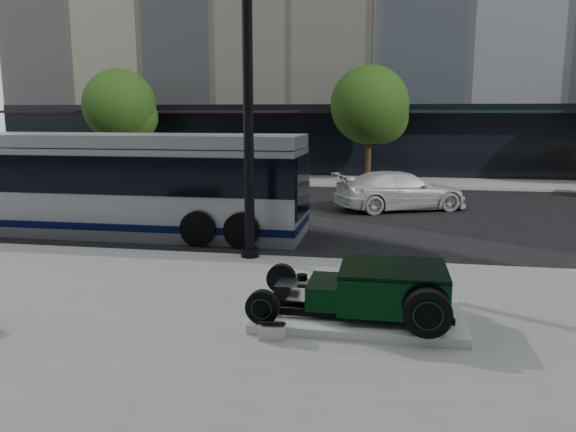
% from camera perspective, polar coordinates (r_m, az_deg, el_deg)
% --- Properties ---
extents(ground, '(120.00, 120.00, 0.00)m').
position_cam_1_polar(ground, '(15.48, 2.51, -2.75)').
color(ground, black).
rests_on(ground, ground).
extents(sidewalk_far, '(70.00, 4.00, 0.12)m').
position_cam_1_polar(sidewalk_far, '(29.22, 6.19, 3.55)').
color(sidewalk_far, gray).
rests_on(sidewalk_far, ground).
extents(street_trees, '(29.80, 3.80, 5.70)m').
position_cam_1_polar(street_trees, '(28.03, 8.58, 10.80)').
color(street_trees, black).
rests_on(street_trees, sidewalk_far).
extents(display_plinth, '(3.40, 1.80, 0.15)m').
position_cam_1_polar(display_plinth, '(9.55, 7.15, -10.08)').
color(display_plinth, silver).
rests_on(display_plinth, sidewalk_near).
extents(hot_rod, '(3.22, 2.00, 0.81)m').
position_cam_1_polar(hot_rod, '(9.38, 9.26, -7.28)').
color(hot_rod, black).
rests_on(hot_rod, display_plinth).
extents(info_plaque, '(0.43, 0.33, 0.31)m').
position_cam_1_polar(info_plaque, '(8.79, -1.61, -11.48)').
color(info_plaque, silver).
rests_on(info_plaque, sidewalk_near).
extents(lamppost, '(0.43, 0.43, 7.89)m').
position_cam_1_polar(lamppost, '(13.14, -4.07, 11.44)').
color(lamppost, black).
rests_on(lamppost, sidewalk_near).
extents(transit_bus, '(12.12, 2.88, 2.92)m').
position_cam_1_polar(transit_bus, '(17.57, -18.29, 3.23)').
color(transit_bus, '#A3A7AC').
rests_on(transit_bus, ground).
extents(white_sedan, '(5.28, 3.80, 1.42)m').
position_cam_1_polar(white_sedan, '(21.08, 11.38, 2.54)').
color(white_sedan, silver).
rests_on(white_sedan, ground).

